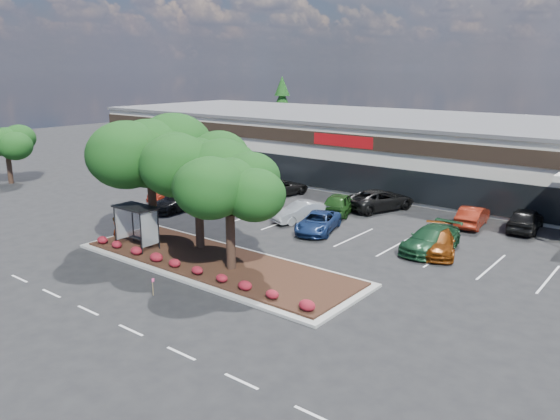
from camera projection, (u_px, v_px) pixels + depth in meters
The scene contains 26 objects.
ground at pixel (188, 296), 26.97m from camera, with size 160.00×160.00×0.00m, color black.
retail_store at pixel (452, 152), 51.92m from camera, with size 80.40×25.20×6.25m.
landscape_island at pixel (216, 263), 31.17m from camera, with size 18.00×6.00×0.26m.
lane_markings at pixel (307, 244), 34.98m from camera, with size 33.12×20.06×0.01m.
shrub_row at pixel (188, 267), 29.48m from camera, with size 17.00×0.80×0.50m, color maroon, non-canonical shape.
bus_shelter at pixel (138, 215), 33.12m from camera, with size 2.75×1.55×2.59m.
island_tree_west at pixel (151, 179), 34.12m from camera, with size 7.20×7.20×7.89m, color #153E14, non-canonical shape.
island_tree_mid at pixel (198, 189), 32.63m from camera, with size 6.60×6.60×7.32m, color #153E14, non-canonical shape.
island_tree_east at pixel (230, 211), 29.19m from camera, with size 5.80×5.80×6.50m, color #153E14, non-canonical shape.
tree_west_far at pixel (8, 155), 52.70m from camera, with size 4.80×4.80×5.61m, color #153E14, non-canonical shape.
conifer_north_west at pixel (282, 111), 78.64m from camera, with size 4.40×4.40×10.00m, color #153E14.
person_waiting at pixel (116, 230), 34.29m from camera, with size 0.60×0.40×1.66m, color #594C47.
survey_stake at pixel (153, 284), 26.88m from camera, with size 0.07×0.14×0.91m.
car_0 at pixel (175, 193), 45.69m from camera, with size 1.63×4.68×1.54m, color maroon.
car_1 at pixel (180, 200), 43.25m from camera, with size 2.16×5.32×1.54m, color black.
car_2 at pixel (258, 201), 43.23m from camera, with size 2.42×5.24×1.46m, color maroon.
car_3 at pixel (301, 212), 39.93m from camera, with size 1.54×4.41×1.45m, color #999FA3.
car_4 at pixel (318, 222), 37.44m from camera, with size 2.24×4.85×1.35m, color navy.
car_5 at pixel (431, 239), 33.43m from camera, with size 2.11×5.19×1.51m, color #1A4527.
car_6 at pixel (438, 242), 33.16m from camera, with size 1.98×4.86×1.41m, color #6B2F09.
car_9 at pixel (233, 183), 49.55m from camera, with size 2.57×5.56×1.55m, color white.
car_10 at pixel (282, 187), 48.29m from camera, with size 2.31×5.01×1.39m, color black.
car_11 at pixel (380, 200), 43.28m from camera, with size 2.68×5.82×1.62m, color black.
car_12 at pixel (340, 203), 41.98m from camera, with size 1.97×4.91×1.67m, color #1C4416.
car_13 at pixel (472, 216), 38.75m from camera, with size 1.54×4.42×1.46m, color maroon.
car_14 at pixel (526, 219), 37.66m from camera, with size 1.92×4.77×1.63m, color black.
Camera 1 is at (19.08, -16.83, 10.92)m, focal length 35.00 mm.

